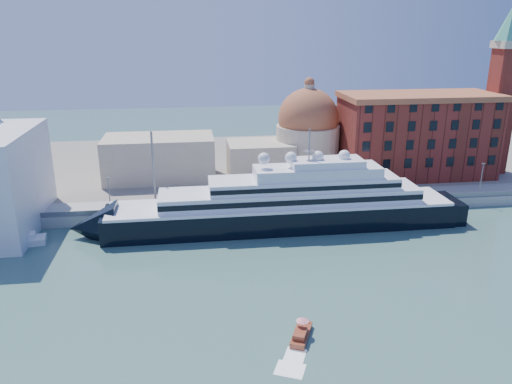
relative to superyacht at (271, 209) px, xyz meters
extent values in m
plane|color=#365D5A|center=(-5.54, -23.00, -4.47)|extent=(400.00, 400.00, 0.00)
cube|color=gray|center=(-5.54, 11.00, -3.22)|extent=(180.00, 10.00, 2.50)
cube|color=slate|center=(-5.54, 52.00, -3.47)|extent=(260.00, 72.00, 2.00)
cube|color=slate|center=(-5.54, 6.50, -1.37)|extent=(180.00, 0.10, 1.20)
cube|color=black|center=(2.36, 0.00, -2.31)|extent=(76.90, 11.83, 6.41)
cone|color=black|center=(-38.06, 0.00, -2.31)|extent=(9.86, 11.83, 11.83)
cube|color=black|center=(40.81, 0.00, -2.50)|extent=(5.92, 10.85, 5.92)
cube|color=white|center=(2.36, 0.00, 1.15)|extent=(74.93, 12.03, 0.59)
cube|color=white|center=(4.33, 0.00, 2.92)|extent=(57.19, 9.86, 2.96)
cube|color=black|center=(4.33, -4.93, 2.92)|extent=(57.19, 0.15, 1.18)
cube|color=white|center=(7.29, 0.00, 5.68)|extent=(41.41, 8.87, 2.56)
cube|color=white|center=(10.25, 0.00, 8.15)|extent=(27.61, 7.89, 2.37)
cube|color=white|center=(12.22, 0.00, 10.12)|extent=(15.78, 6.90, 1.58)
cylinder|color=slate|center=(8.28, 0.00, 14.26)|extent=(0.30, 0.30, 6.90)
sphere|color=white|center=(-1.58, 0.00, 11.50)|extent=(2.56, 2.56, 2.56)
sphere|color=white|center=(4.33, 0.00, 11.50)|extent=(2.56, 2.56, 2.56)
sphere|color=white|center=(10.25, 0.00, 11.50)|extent=(2.56, 2.56, 2.56)
sphere|color=white|center=(16.16, 0.00, 11.50)|extent=(2.56, 2.56, 2.56)
cube|color=white|center=(-53.32, -2.27, -3.90)|extent=(11.90, 5.50, 1.53)
cube|color=white|center=(-51.43, -1.98, -2.66)|extent=(4.13, 2.94, 1.15)
cube|color=maroon|center=(-2.37, -41.52, -4.11)|extent=(4.53, 6.64, 1.06)
cube|color=maroon|center=(-2.80, -42.48, -3.21)|extent=(2.63, 3.10, 0.84)
cylinder|color=slate|center=(-2.15, -41.04, -2.79)|extent=(0.06, 0.06, 1.69)
cone|color=red|center=(-2.15, -41.04, -1.84)|extent=(1.90, 1.90, 0.42)
cube|color=maroon|center=(46.46, 29.00, 8.53)|extent=(42.00, 18.00, 22.00)
cube|color=#9C5233|center=(46.46, 29.00, 20.03)|extent=(43.00, 19.00, 1.50)
cube|color=maroon|center=(70.46, 29.00, 15.03)|extent=(6.00, 6.00, 35.00)
cube|color=beige|center=(70.46, 29.00, 33.53)|extent=(7.00, 7.00, 2.00)
cylinder|color=beige|center=(16.46, 35.00, 4.53)|extent=(18.00, 18.00, 14.00)
sphere|color=#9C5233|center=(16.46, 35.00, 13.53)|extent=(17.00, 17.00, 17.00)
cylinder|color=beige|center=(16.46, 35.00, 21.53)|extent=(3.00, 3.00, 3.00)
cube|color=beige|center=(2.46, 33.00, 2.53)|extent=(18.00, 14.00, 10.00)
cube|color=beige|center=(-25.54, 35.00, 3.53)|extent=(30.00, 16.00, 12.00)
cylinder|color=slate|center=(-35.54, 8.00, 2.03)|extent=(0.24, 0.24, 8.00)
cube|color=slate|center=(-35.54, 8.00, 6.13)|extent=(0.80, 0.30, 0.25)
cylinder|color=slate|center=(-5.54, 8.00, 2.03)|extent=(0.24, 0.24, 8.00)
cube|color=slate|center=(-5.54, 8.00, 6.13)|extent=(0.80, 0.30, 0.25)
cylinder|color=slate|center=(24.46, 8.00, 2.03)|extent=(0.24, 0.24, 8.00)
cube|color=slate|center=(24.46, 8.00, 6.13)|extent=(0.80, 0.30, 0.25)
cylinder|color=slate|center=(54.46, 8.00, 2.03)|extent=(0.24, 0.24, 8.00)
cube|color=slate|center=(54.46, 8.00, 6.13)|extent=(0.80, 0.30, 0.25)
cylinder|color=slate|center=(-25.54, 10.00, 7.03)|extent=(0.50, 0.50, 18.00)
camera|label=1|loc=(-17.30, -101.81, 38.41)|focal=35.00mm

